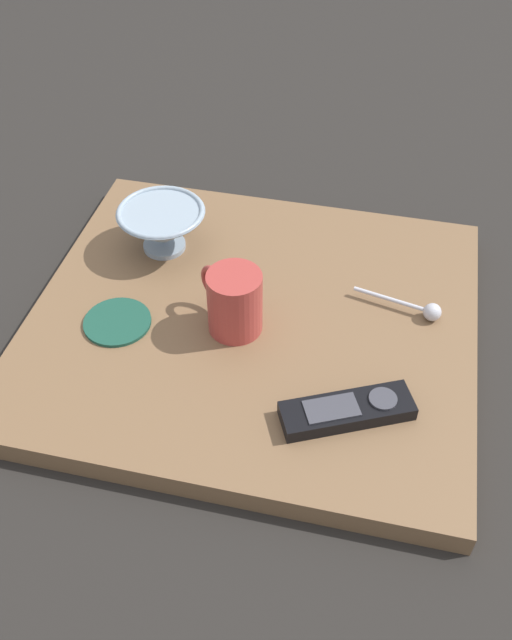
% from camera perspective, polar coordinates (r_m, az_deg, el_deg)
% --- Properties ---
extents(ground_plane, '(6.00, 6.00, 0.00)m').
position_cam_1_polar(ground_plane, '(1.01, -0.28, -1.00)').
color(ground_plane, black).
extents(table, '(0.62, 0.56, 0.03)m').
position_cam_1_polar(table, '(1.00, -0.28, -0.32)').
color(table, brown).
rests_on(table, ground).
extents(cereal_bowl, '(0.13, 0.13, 0.07)m').
position_cam_1_polar(cereal_bowl, '(1.08, -7.67, 7.58)').
color(cereal_bowl, '#8C9EAD').
rests_on(cereal_bowl, table).
extents(coffee_mug, '(0.10, 0.08, 0.09)m').
position_cam_1_polar(coffee_mug, '(0.94, -1.84, 1.52)').
color(coffee_mug, '#A53833').
rests_on(coffee_mug, table).
extents(teaspoon, '(0.13, 0.04, 0.03)m').
position_cam_1_polar(teaspoon, '(1.00, 13.58, 0.83)').
color(teaspoon, silver).
rests_on(teaspoon, table).
extents(tv_remote_near, '(0.17, 0.12, 0.02)m').
position_cam_1_polar(tv_remote_near, '(0.87, 7.47, -7.35)').
color(tv_remote_near, black).
rests_on(tv_remote_near, table).
extents(drink_coaster, '(0.09, 0.09, 0.01)m').
position_cam_1_polar(drink_coaster, '(0.99, -11.27, -0.15)').
color(drink_coaster, '#194738').
rests_on(drink_coaster, table).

